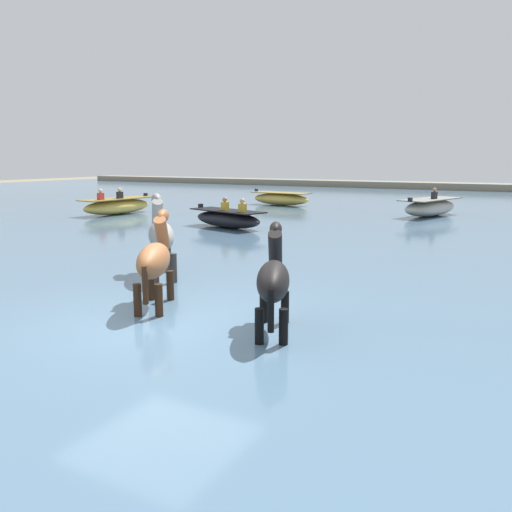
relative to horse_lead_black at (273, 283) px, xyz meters
The scene contains 10 objects.
ground_plane 2.15m from the horse_lead_black, 167.04° to the right, with size 120.00×120.00×0.00m, color #84755B.
water_surface 9.80m from the horse_lead_black, 100.45° to the left, with size 90.00×90.00×0.43m, color slate.
horse_lead_black is the anchor object (origin of this frame).
horse_trailing_chestnut 2.34m from the horse_lead_black, behind, with size 1.15×1.78×2.01m.
horse_flank_grey 4.23m from the horse_lead_black, 151.24° to the left, with size 1.62×1.65×2.15m.
boat_mid_outer 17.19m from the horse_lead_black, 93.41° to the left, with size 2.30×3.96×1.24m.
boat_far_offshore 17.59m from the horse_lead_black, 140.79° to the left, with size 1.53×3.78×1.20m.
boat_distant_east 21.00m from the horse_lead_black, 115.93° to the left, with size 3.47×1.51×0.83m.
boat_near_starboard 11.69m from the horse_lead_black, 125.28° to the left, with size 3.38×1.93×1.12m.
far_shoreline 38.61m from the horse_lead_black, 92.63° to the left, with size 80.00×2.40×0.97m, color gray.
Camera 1 is at (5.06, -6.07, 2.90)m, focal length 36.43 mm.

